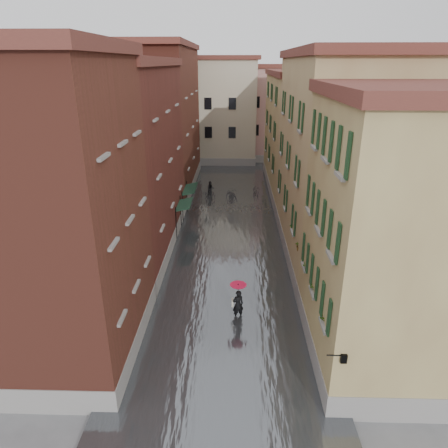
# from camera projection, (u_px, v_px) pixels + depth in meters

# --- Properties ---
(ground) EXTENTS (120.00, 120.00, 0.00)m
(ground) POSITION_uv_depth(u_px,v_px,m) (225.00, 323.00, 20.91)
(ground) COLOR #5C5C5F
(ground) RESTS_ON ground
(floodwater) EXTENTS (10.00, 60.00, 0.20)m
(floodwater) POSITION_uv_depth(u_px,v_px,m) (229.00, 227.00, 32.91)
(floodwater) COLOR #4B4F54
(floodwater) RESTS_ON ground
(building_left_near) EXTENTS (6.00, 8.00, 13.00)m
(building_left_near) POSITION_uv_depth(u_px,v_px,m) (58.00, 221.00, 16.80)
(building_left_near) COLOR brown
(building_left_near) RESTS_ON ground
(building_left_mid) EXTENTS (6.00, 14.00, 12.50)m
(building_left_mid) POSITION_uv_depth(u_px,v_px,m) (126.00, 165.00, 27.08)
(building_left_mid) COLOR #56221B
(building_left_mid) RESTS_ON ground
(building_left_far) EXTENTS (6.00, 16.00, 14.00)m
(building_left_far) POSITION_uv_depth(u_px,v_px,m) (163.00, 123.00, 40.69)
(building_left_far) COLOR brown
(building_left_far) RESTS_ON ground
(building_right_near) EXTENTS (6.00, 8.00, 11.50)m
(building_right_near) POSITION_uv_depth(u_px,v_px,m) (391.00, 241.00, 16.71)
(building_right_near) COLOR #94794C
(building_right_near) RESTS_ON ground
(building_right_mid) EXTENTS (6.00, 14.00, 13.00)m
(building_right_mid) POSITION_uv_depth(u_px,v_px,m) (333.00, 162.00, 26.61)
(building_right_mid) COLOR tan
(building_right_mid) RESTS_ON ground
(building_right_far) EXTENTS (6.00, 16.00, 11.50)m
(building_right_far) POSITION_uv_depth(u_px,v_px,m) (300.00, 136.00, 40.79)
(building_right_far) COLOR #94794C
(building_right_far) RESTS_ON ground
(building_end_cream) EXTENTS (12.00, 9.00, 13.00)m
(building_end_cream) POSITION_uv_depth(u_px,v_px,m) (210.00, 112.00, 53.74)
(building_end_cream) COLOR #BAB294
(building_end_cream) RESTS_ON ground
(building_end_pink) EXTENTS (10.00, 9.00, 12.00)m
(building_end_pink) POSITION_uv_depth(u_px,v_px,m) (276.00, 114.00, 55.54)
(building_end_pink) COLOR #AA7E77
(building_end_pink) RESTS_ON ground
(awning_near) EXTENTS (1.09, 2.72, 2.80)m
(awning_near) POSITION_uv_depth(u_px,v_px,m) (184.00, 205.00, 30.79)
(awning_near) COLOR #173424
(awning_near) RESTS_ON ground
(awning_far) EXTENTS (1.09, 3.22, 2.80)m
(awning_far) POSITION_uv_depth(u_px,v_px,m) (190.00, 190.00, 34.54)
(awning_far) COLOR #173424
(awning_far) RESTS_ON ground
(wall_lantern) EXTENTS (0.71, 0.22, 0.35)m
(wall_lantern) POSITION_uv_depth(u_px,v_px,m) (343.00, 358.00, 14.10)
(wall_lantern) COLOR black
(wall_lantern) RESTS_ON ground
(window_planters) EXTENTS (0.59, 10.41, 0.84)m
(window_planters) POSITION_uv_depth(u_px,v_px,m) (307.00, 260.00, 19.99)
(window_planters) COLOR brown
(window_planters) RESTS_ON ground
(pedestrian_main) EXTENTS (0.90, 0.90, 2.06)m
(pedestrian_main) POSITION_uv_depth(u_px,v_px,m) (238.00, 299.00, 20.88)
(pedestrian_main) COLOR black
(pedestrian_main) RESTS_ON ground
(pedestrian_far) EXTENTS (0.85, 0.73, 1.53)m
(pedestrian_far) POSITION_uv_depth(u_px,v_px,m) (211.00, 189.00, 40.54)
(pedestrian_far) COLOR black
(pedestrian_far) RESTS_ON ground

